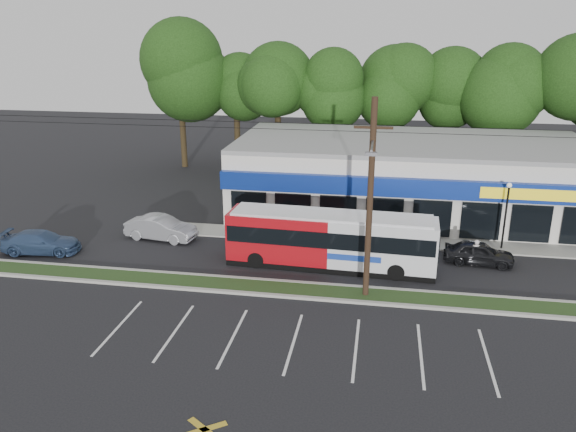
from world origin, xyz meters
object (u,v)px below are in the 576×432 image
(utility_pole, at_px, (367,194))
(lamp_post, at_px, (506,208))
(pedestrian_a, at_px, (475,253))
(metrobus, at_px, (331,239))
(car_dark, at_px, (479,253))
(car_blue, at_px, (41,242))
(pedestrian_b, at_px, (415,235))
(car_silver, at_px, (161,228))

(utility_pole, relative_size, lamp_post, 11.76)
(lamp_post, xyz_separation_m, pedestrian_a, (-2.00, -2.80, -1.89))
(metrobus, distance_m, car_dark, 8.65)
(metrobus, distance_m, car_blue, 17.50)
(utility_pole, bearing_deg, metrobus, 118.92)
(car_dark, distance_m, pedestrian_b, 3.89)
(utility_pole, distance_m, car_blue, 20.17)
(pedestrian_a, distance_m, pedestrian_b, 3.79)
(car_dark, height_order, car_silver, car_silver)
(lamp_post, bearing_deg, metrobus, -157.02)
(utility_pole, xyz_separation_m, lamp_post, (8.17, 7.87, -2.74))
(utility_pole, bearing_deg, car_dark, 39.95)
(pedestrian_b, bearing_deg, lamp_post, -171.45)
(utility_pole, relative_size, pedestrian_b, 26.21)
(car_dark, relative_size, pedestrian_b, 2.05)
(car_silver, bearing_deg, car_blue, 126.24)
(pedestrian_b, bearing_deg, car_blue, 9.71)
(utility_pole, relative_size, car_blue, 10.81)
(car_dark, bearing_deg, utility_pole, 135.97)
(car_silver, height_order, car_blue, car_silver)
(pedestrian_b, bearing_deg, car_silver, 2.07)
(lamp_post, height_order, car_blue, lamp_post)
(pedestrian_a, xyz_separation_m, pedestrian_b, (-3.28, 1.90, 0.17))
(utility_pole, xyz_separation_m, car_blue, (-19.42, 2.70, -4.74))
(metrobus, xyz_separation_m, car_dark, (8.40, 1.81, -1.00))
(lamp_post, height_order, metrobus, lamp_post)
(pedestrian_a, relative_size, pedestrian_b, 0.82)
(car_dark, xyz_separation_m, car_silver, (-19.57, 0.69, 0.09))
(car_blue, xyz_separation_m, pedestrian_b, (22.31, 4.28, 0.28))
(metrobus, relative_size, car_silver, 2.58)
(car_blue, xyz_separation_m, pedestrian_a, (25.59, 2.38, 0.11))
(metrobus, bearing_deg, pedestrian_a, 13.12)
(utility_pole, height_order, pedestrian_b, utility_pole)
(utility_pole, distance_m, lamp_post, 11.67)
(car_silver, height_order, pedestrian_b, pedestrian_b)
(lamp_post, height_order, pedestrian_b, lamp_post)
(metrobus, xyz_separation_m, pedestrian_b, (4.86, 3.40, -0.72))
(car_blue, distance_m, pedestrian_b, 22.72)
(lamp_post, xyz_separation_m, car_silver, (-21.31, -1.80, -1.91))
(car_silver, bearing_deg, pedestrian_a, -85.00)
(car_silver, xyz_separation_m, pedestrian_a, (19.31, -1.00, 0.03))
(car_dark, distance_m, car_silver, 19.58)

